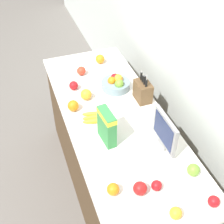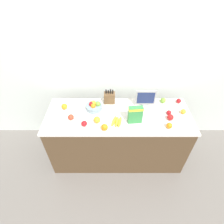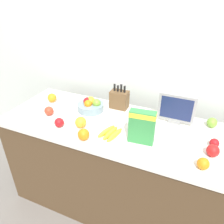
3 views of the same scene
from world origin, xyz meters
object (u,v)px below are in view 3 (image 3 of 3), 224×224
object	(u,v)px
cereal_box	(142,126)
apple_near_bananas	(59,123)
orange_near_bowl	(83,134)
small_monitor	(176,109)
apple_rear	(213,151)
banana_bunch	(111,133)
apple_by_knife_block	(49,111)
knife_block	(119,99)
apple_middle	(214,143)
apple_leftmost	(212,123)
fruit_bowl	(91,105)
orange_by_cereal	(203,164)
orange_mid_right	(81,122)
orange_back_center	(52,98)

from	to	relation	value
cereal_box	apple_near_bananas	distance (m)	0.66
orange_near_bowl	cereal_box	bearing A→B (deg)	19.83
small_monitor	apple_rear	size ratio (longest dim) A/B	3.45
banana_bunch	apple_by_knife_block	bearing A→B (deg)	174.38
banana_bunch	apple_near_bananas	distance (m)	0.42
knife_block	small_monitor	bearing A→B (deg)	-8.15
banana_bunch	apple_middle	size ratio (longest dim) A/B	3.29
banana_bunch	apple_leftmost	world-z (taller)	apple_leftmost
fruit_bowl	cereal_box	bearing A→B (deg)	-25.94
apple_rear	apple_by_knife_block	distance (m)	1.31
apple_rear	apple_leftmost	size ratio (longest dim) A/B	1.05
apple_near_bananas	apple_leftmost	distance (m)	1.20
apple_leftmost	orange_near_bowl	size ratio (longest dim) A/B	0.92
knife_block	apple_middle	size ratio (longest dim) A/B	4.10
apple_by_knife_block	apple_leftmost	xyz separation A→B (m)	(1.29, 0.36, 0.00)
apple_near_bananas	orange_by_cereal	bearing A→B (deg)	-1.95
small_monitor	apple_leftmost	xyz separation A→B (m)	(0.28, 0.07, -0.10)
knife_block	apple_near_bananas	bearing A→B (deg)	-123.29
apple_rear	apple_middle	distance (m)	0.10
orange_mid_right	orange_near_bowl	xyz separation A→B (m)	(0.10, -0.13, -0.00)
small_monitor	orange_near_bowl	bearing A→B (deg)	-139.76
orange_near_bowl	orange_by_cereal	bearing A→B (deg)	2.33
small_monitor	apple_middle	world-z (taller)	small_monitor
cereal_box	orange_mid_right	world-z (taller)	cereal_box
fruit_bowl	apple_leftmost	xyz separation A→B (m)	(1.00, 0.14, -0.01)
cereal_box	banana_bunch	bearing A→B (deg)	177.67
apple_middle	orange_back_center	world-z (taller)	orange_back_center
small_monitor	apple_rear	world-z (taller)	small_monitor
apple_rear	apple_near_bananas	distance (m)	1.13
knife_block	orange_mid_right	distance (m)	0.45
apple_leftmost	orange_back_center	size ratio (longest dim) A/B	0.94
apple_near_bananas	orange_near_bowl	distance (m)	0.27
banana_bunch	orange_by_cereal	size ratio (longest dim) A/B	2.85
apple_middle	banana_bunch	bearing A→B (deg)	-167.59
apple_leftmost	apple_rear	bearing A→B (deg)	-87.44
fruit_bowl	apple_by_knife_block	world-z (taller)	fruit_bowl
orange_back_center	orange_near_bowl	size ratio (longest dim) A/B	0.98
apple_rear	apple_by_knife_block	world-z (taller)	apple_rear
banana_bunch	apple_near_bananas	xyz separation A→B (m)	(-0.42, -0.06, 0.02)
cereal_box	orange_by_cereal	bearing A→B (deg)	-19.56
fruit_bowl	knife_block	bearing A→B (deg)	33.86
apple_by_knife_block	orange_back_center	world-z (taller)	orange_back_center
orange_back_center	orange_by_cereal	size ratio (longest dim) A/B	1.12
cereal_box	orange_near_bowl	xyz separation A→B (m)	(-0.39, -0.14, -0.09)
apple_near_bananas	banana_bunch	bearing A→B (deg)	7.88
small_monitor	apple_rear	distance (m)	0.43
small_monitor	apple_middle	bearing A→B (deg)	-32.72
apple_rear	apple_middle	xyz separation A→B (m)	(0.01, 0.10, -0.01)
apple_leftmost	orange_back_center	xyz separation A→B (m)	(-1.42, -0.14, 0.00)
apple_near_bananas	apple_by_knife_block	bearing A→B (deg)	148.12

